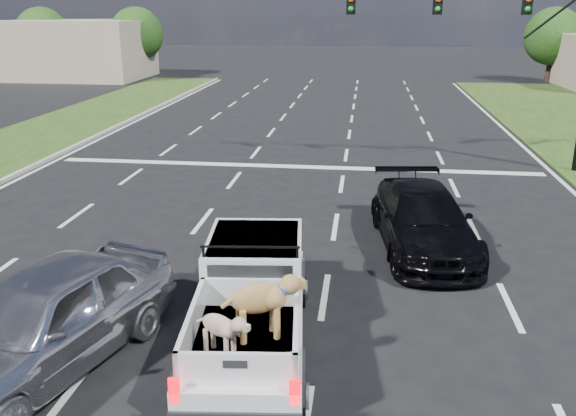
{
  "coord_description": "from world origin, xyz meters",
  "views": [
    {
      "loc": [
        2.39,
        -10.75,
        5.37
      ],
      "look_at": [
        0.78,
        2.0,
        1.12
      ],
      "focal_mm": 38.0,
      "sensor_mm": 36.0,
      "label": 1
    }
  ],
  "objects_px": {
    "pickup_truck": "(251,300)",
    "silver_sedan": "(44,319)",
    "black_coupe": "(423,220)",
    "traffic_signal": "(518,28)"
  },
  "relations": [
    {
      "from": "pickup_truck",
      "to": "silver_sedan",
      "type": "distance_m",
      "value": 3.21
    },
    {
      "from": "pickup_truck",
      "to": "black_coupe",
      "type": "xyz_separation_m",
      "value": [
        3.15,
        4.74,
        -0.13
      ]
    },
    {
      "from": "traffic_signal",
      "to": "pickup_truck",
      "type": "xyz_separation_m",
      "value": [
        -6.52,
        -12.45,
        -3.9
      ]
    },
    {
      "from": "traffic_signal",
      "to": "black_coupe",
      "type": "distance_m",
      "value": 9.32
    },
    {
      "from": "pickup_truck",
      "to": "silver_sedan",
      "type": "relative_size",
      "value": 1.0
    },
    {
      "from": "traffic_signal",
      "to": "silver_sedan",
      "type": "distance_m",
      "value": 16.98
    },
    {
      "from": "traffic_signal",
      "to": "silver_sedan",
      "type": "height_order",
      "value": "traffic_signal"
    },
    {
      "from": "traffic_signal",
      "to": "black_coupe",
      "type": "bearing_deg",
      "value": -113.64
    },
    {
      "from": "pickup_truck",
      "to": "silver_sedan",
      "type": "height_order",
      "value": "pickup_truck"
    },
    {
      "from": "pickup_truck",
      "to": "traffic_signal",
      "type": "bearing_deg",
      "value": 56.58
    }
  ]
}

